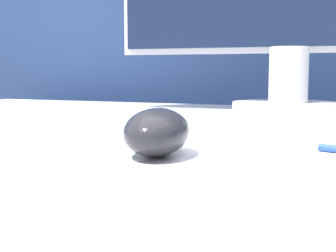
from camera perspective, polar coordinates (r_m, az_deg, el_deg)
partition_panel at (r=1.24m, az=15.79°, el=0.15°), size 5.00×0.03×1.29m
computer_mouse_near at (r=0.46m, az=-1.36°, el=-0.72°), size 0.08×0.11×0.05m
keyboard at (r=0.67m, az=1.63°, el=0.66°), size 0.46×0.14×0.02m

